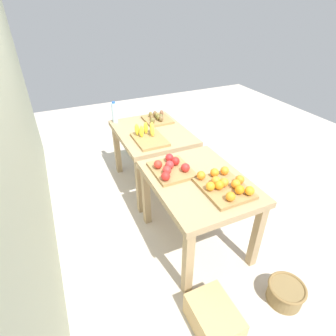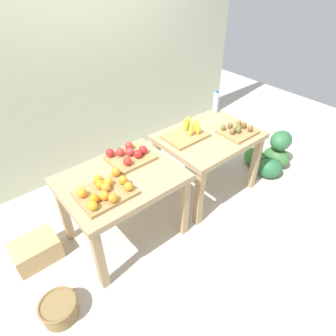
{
  "view_description": "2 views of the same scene",
  "coord_description": "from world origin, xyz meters",
  "px_view_note": "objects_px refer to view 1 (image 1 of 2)",
  "views": [
    {
      "loc": [
        -2.21,
        1.05,
        2.12
      ],
      "look_at": [
        0.06,
        0.02,
        0.52
      ],
      "focal_mm": 28.84,
      "sensor_mm": 36.0,
      "label": 1
    },
    {
      "loc": [
        -1.49,
        -1.76,
        2.35
      ],
      "look_at": [
        0.01,
        0.04,
        0.55
      ],
      "focal_mm": 30.92,
      "sensor_mm": 36.0,
      "label": 2
    }
  ],
  "objects_px": {
    "display_table_left": "(198,190)",
    "apple_bin": "(171,168)",
    "orange_bin": "(225,185)",
    "water_bottle": "(115,113)",
    "kiwi_bin": "(157,119)",
    "cardboard_produce_box": "(213,318)",
    "display_table_right": "(152,139)",
    "wicker_basket": "(285,293)",
    "banana_crate": "(149,137)",
    "watermelon_pile": "(146,138)"
  },
  "relations": [
    {
      "from": "display_table_left",
      "to": "apple_bin",
      "type": "height_order",
      "value": "apple_bin"
    },
    {
      "from": "orange_bin",
      "to": "water_bottle",
      "type": "relative_size",
      "value": 1.68
    },
    {
      "from": "kiwi_bin",
      "to": "cardboard_produce_box",
      "type": "bearing_deg",
      "value": 167.78
    },
    {
      "from": "display_table_right",
      "to": "water_bottle",
      "type": "xyz_separation_m",
      "value": [
        0.44,
        0.32,
        0.24
      ]
    },
    {
      "from": "display_table_right",
      "to": "cardboard_produce_box",
      "type": "relative_size",
      "value": 2.6
    },
    {
      "from": "orange_bin",
      "to": "apple_bin",
      "type": "bearing_deg",
      "value": 34.34
    },
    {
      "from": "display_table_right",
      "to": "cardboard_produce_box",
      "type": "distance_m",
      "value": 2.02
    },
    {
      "from": "display_table_right",
      "to": "water_bottle",
      "type": "distance_m",
      "value": 0.59
    },
    {
      "from": "display_table_left",
      "to": "orange_bin",
      "type": "distance_m",
      "value": 0.29
    },
    {
      "from": "kiwi_bin",
      "to": "water_bottle",
      "type": "xyz_separation_m",
      "value": [
        0.19,
        0.5,
        0.09
      ]
    },
    {
      "from": "water_bottle",
      "to": "wicker_basket",
      "type": "relative_size",
      "value": 0.89
    },
    {
      "from": "banana_crate",
      "to": "cardboard_produce_box",
      "type": "distance_m",
      "value": 1.85
    },
    {
      "from": "orange_bin",
      "to": "water_bottle",
      "type": "height_order",
      "value": "water_bottle"
    },
    {
      "from": "apple_bin",
      "to": "wicker_basket",
      "type": "relative_size",
      "value": 1.33
    },
    {
      "from": "banana_crate",
      "to": "display_table_right",
      "type": "bearing_deg",
      "value": -29.66
    },
    {
      "from": "apple_bin",
      "to": "wicker_basket",
      "type": "height_order",
      "value": "apple_bin"
    },
    {
      "from": "orange_bin",
      "to": "watermelon_pile",
      "type": "relative_size",
      "value": 0.69
    },
    {
      "from": "watermelon_pile",
      "to": "kiwi_bin",
      "type": "bearing_deg",
      "value": 172.52
    },
    {
      "from": "water_bottle",
      "to": "orange_bin",
      "type": "bearing_deg",
      "value": -165.95
    },
    {
      "from": "display_table_left",
      "to": "banana_crate",
      "type": "distance_m",
      "value": 0.93
    },
    {
      "from": "orange_bin",
      "to": "display_table_left",
      "type": "bearing_deg",
      "value": 29.06
    },
    {
      "from": "display_table_right",
      "to": "cardboard_produce_box",
      "type": "height_order",
      "value": "display_table_right"
    },
    {
      "from": "apple_bin",
      "to": "display_table_right",
      "type": "bearing_deg",
      "value": -10.86
    },
    {
      "from": "apple_bin",
      "to": "cardboard_produce_box",
      "type": "height_order",
      "value": "apple_bin"
    },
    {
      "from": "water_bottle",
      "to": "wicker_basket",
      "type": "bearing_deg",
      "value": -164.43
    },
    {
      "from": "kiwi_bin",
      "to": "banana_crate",
      "type": "bearing_deg",
      "value": 147.51
    },
    {
      "from": "water_bottle",
      "to": "wicker_basket",
      "type": "height_order",
      "value": "water_bottle"
    },
    {
      "from": "orange_bin",
      "to": "wicker_basket",
      "type": "height_order",
      "value": "orange_bin"
    },
    {
      "from": "wicker_basket",
      "to": "kiwi_bin",
      "type": "bearing_deg",
      "value": 4.6
    },
    {
      "from": "orange_bin",
      "to": "wicker_basket",
      "type": "distance_m",
      "value": 0.99
    },
    {
      "from": "banana_crate",
      "to": "cardboard_produce_box",
      "type": "xyz_separation_m",
      "value": [
        -1.71,
        0.18,
        -0.68
      ]
    },
    {
      "from": "banana_crate",
      "to": "kiwi_bin",
      "type": "xyz_separation_m",
      "value": [
        0.46,
        -0.29,
        -0.0
      ]
    },
    {
      "from": "watermelon_pile",
      "to": "wicker_basket",
      "type": "bearing_deg",
      "value": -178.28
    },
    {
      "from": "kiwi_bin",
      "to": "display_table_left",
      "type": "bearing_deg",
      "value": 172.88
    },
    {
      "from": "apple_bin",
      "to": "wicker_basket",
      "type": "distance_m",
      "value": 1.39
    },
    {
      "from": "display_table_left",
      "to": "banana_crate",
      "type": "height_order",
      "value": "banana_crate"
    },
    {
      "from": "orange_bin",
      "to": "cardboard_produce_box",
      "type": "xyz_separation_m",
      "value": [
        -0.6,
        0.42,
        -0.69
      ]
    },
    {
      "from": "banana_crate",
      "to": "water_bottle",
      "type": "xyz_separation_m",
      "value": [
        0.65,
        0.2,
        0.09
      ]
    },
    {
      "from": "orange_bin",
      "to": "cardboard_produce_box",
      "type": "distance_m",
      "value": 1.0
    },
    {
      "from": "watermelon_pile",
      "to": "wicker_basket",
      "type": "height_order",
      "value": "watermelon_pile"
    },
    {
      "from": "cardboard_produce_box",
      "to": "banana_crate",
      "type": "bearing_deg",
      "value": -5.92
    },
    {
      "from": "apple_bin",
      "to": "watermelon_pile",
      "type": "distance_m",
      "value": 2.0
    },
    {
      "from": "apple_bin",
      "to": "banana_crate",
      "type": "distance_m",
      "value": 0.69
    },
    {
      "from": "water_bottle",
      "to": "cardboard_produce_box",
      "type": "bearing_deg",
      "value": -179.4
    },
    {
      "from": "water_bottle",
      "to": "watermelon_pile",
      "type": "relative_size",
      "value": 0.41
    },
    {
      "from": "display_table_right",
      "to": "watermelon_pile",
      "type": "xyz_separation_m",
      "value": [
        0.94,
        -0.26,
        -0.46
      ]
    },
    {
      "from": "wicker_basket",
      "to": "watermelon_pile",
      "type": "bearing_deg",
      "value": 1.72
    },
    {
      "from": "apple_bin",
      "to": "banana_crate",
      "type": "xyz_separation_m",
      "value": [
        0.69,
        -0.05,
        -0.0
      ]
    },
    {
      "from": "display_table_left",
      "to": "orange_bin",
      "type": "height_order",
      "value": "orange_bin"
    },
    {
      "from": "water_bottle",
      "to": "watermelon_pile",
      "type": "height_order",
      "value": "water_bottle"
    }
  ]
}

